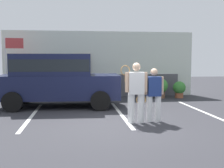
% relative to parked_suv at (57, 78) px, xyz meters
% --- Properties ---
extents(ground_plane, '(40.00, 40.00, 0.00)m').
position_rel_parked_suv_xyz_m(ground_plane, '(1.96, -3.16, -1.15)').
color(ground_plane, '#2D2D33').
extents(parking_stripe_0, '(0.12, 4.40, 0.01)m').
position_rel_parked_suv_xyz_m(parking_stripe_0, '(-0.71, -1.66, -1.14)').
color(parking_stripe_0, silver).
rests_on(parking_stripe_0, ground_plane).
extents(parking_stripe_1, '(0.12, 4.40, 0.01)m').
position_rel_parked_suv_xyz_m(parking_stripe_1, '(2.24, -1.66, -1.14)').
color(parking_stripe_1, silver).
rests_on(parking_stripe_1, ground_plane).
extents(parking_stripe_2, '(0.12, 4.40, 0.01)m').
position_rel_parked_suv_xyz_m(parking_stripe_2, '(5.19, -1.66, -1.14)').
color(parking_stripe_2, silver).
rests_on(parking_stripe_2, ground_plane).
extents(house_frontage, '(9.37, 0.40, 3.22)m').
position_rel_parked_suv_xyz_m(house_frontage, '(1.95, 2.86, 0.37)').
color(house_frontage, silver).
rests_on(house_frontage, ground_plane).
extents(parked_suv, '(4.69, 2.35, 2.05)m').
position_rel_parked_suv_xyz_m(parked_suv, '(0.00, 0.00, 0.00)').
color(parked_suv, '#141938').
rests_on(parked_suv, ground_plane).
extents(tennis_player_man, '(0.79, 0.29, 1.75)m').
position_rel_parked_suv_xyz_m(tennis_player_man, '(2.47, -3.04, -0.23)').
color(tennis_player_man, white).
rests_on(tennis_player_man, ground_plane).
extents(tennis_player_woman, '(0.86, 0.25, 1.59)m').
position_rel_parked_suv_xyz_m(tennis_player_woman, '(3.03, -2.94, -0.33)').
color(tennis_player_woman, white).
rests_on(tennis_player_woman, ground_plane).
extents(potted_plant_by_porch, '(0.72, 0.72, 0.95)m').
position_rel_parked_suv_xyz_m(potted_plant_by_porch, '(4.72, 1.84, -0.62)').
color(potted_plant_by_porch, brown).
rests_on(potted_plant_by_porch, ground_plane).
extents(potted_plant_secondary, '(0.61, 0.61, 0.80)m').
position_rel_parked_suv_xyz_m(potted_plant_secondary, '(5.65, 1.77, -0.70)').
color(potted_plant_secondary, '#9E5638').
rests_on(potted_plant_secondary, ground_plane).
extents(flag_pole, '(0.80, 0.10, 2.83)m').
position_rel_parked_suv_xyz_m(flag_pole, '(-2.14, 1.81, 0.83)').
color(flag_pole, silver).
rests_on(flag_pole, ground_plane).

